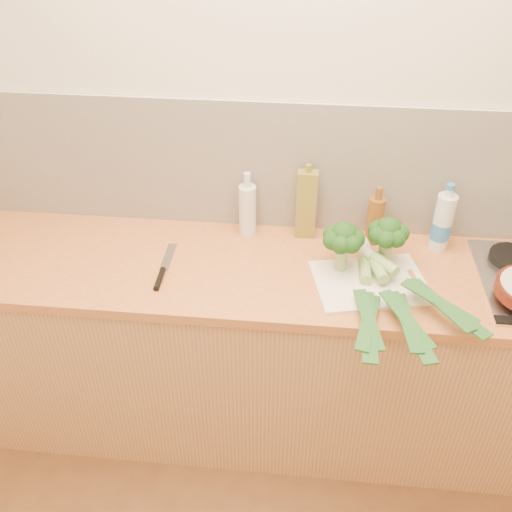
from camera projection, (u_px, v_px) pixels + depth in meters
The scene contains 13 objects.
room_shell at pixel (290, 169), 2.25m from camera, with size 3.50×3.50×3.50m.
counter at pixel (280, 350), 2.44m from camera, with size 3.20×0.62×0.90m.
chopping_board at pixel (370, 282), 2.09m from camera, with size 0.40×0.30×0.01m, color white.
broccoli_left at pixel (343, 238), 2.07m from camera, with size 0.15×0.16×0.20m.
broccoli_right at pixel (388, 234), 2.09m from camera, with size 0.15×0.15×0.20m.
leek_front at pixel (366, 283), 2.04m from camera, with size 0.10×0.64×0.04m.
leek_mid at pixel (384, 280), 2.03m from camera, with size 0.23×0.66×0.04m.
leek_back at pixel (402, 276), 2.02m from camera, with size 0.42×0.50×0.04m.
chefs_knife at pixel (162, 273), 2.13m from camera, with size 0.04×0.30×0.02m.
oil_tin at pixel (306, 204), 2.26m from camera, with size 0.08×0.05×0.32m.
glass_bottle at pixel (247, 209), 2.30m from camera, with size 0.07×0.07×0.28m.
amber_bottle at pixel (375, 219), 2.25m from camera, with size 0.06×0.06×0.25m.
water_bottle at pixel (442, 224), 2.21m from camera, with size 0.08×0.08×0.27m.
Camera 1 is at (0.07, -0.53, 2.22)m, focal length 40.00 mm.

